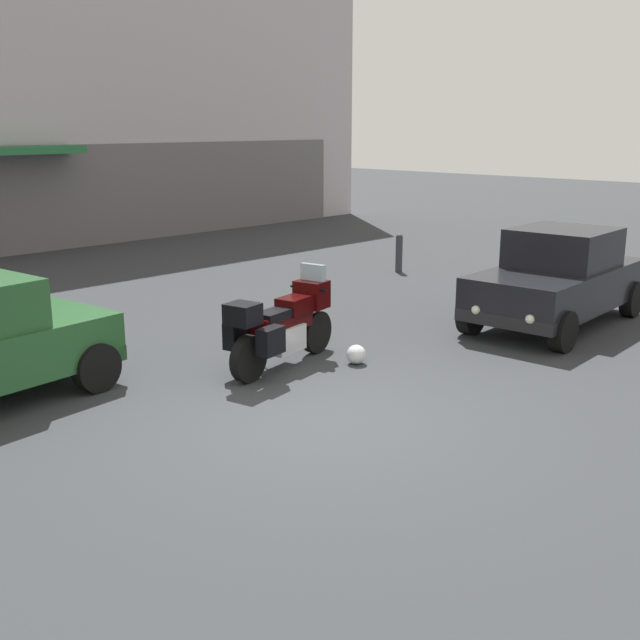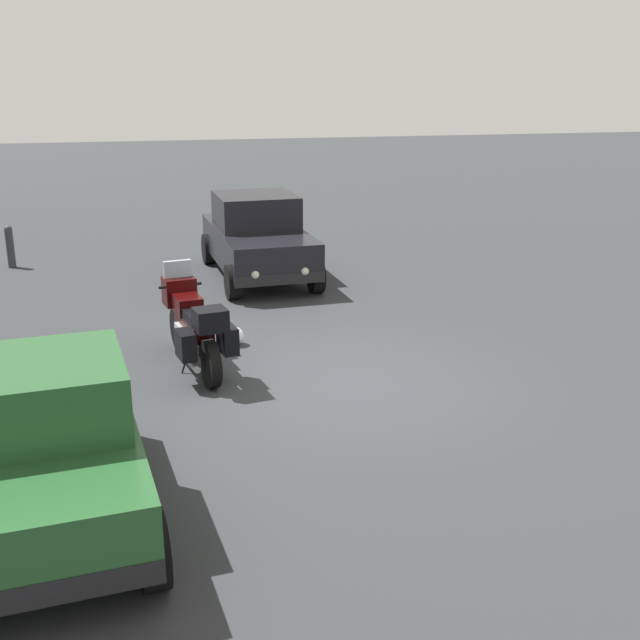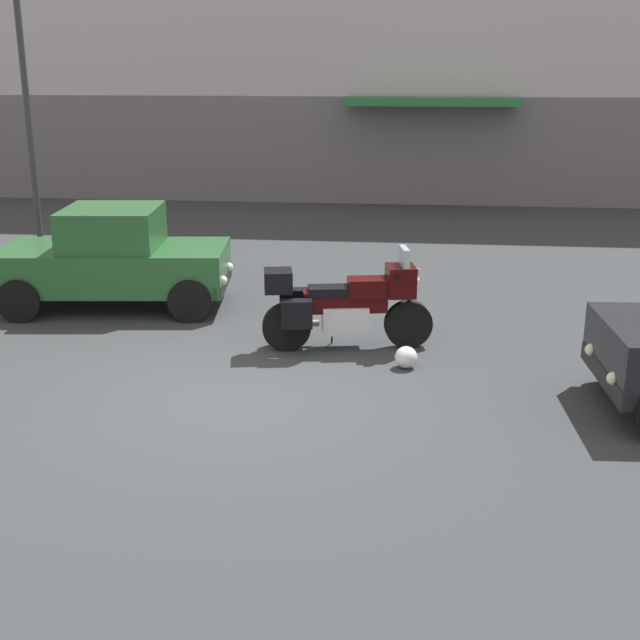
{
  "view_description": "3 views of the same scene",
  "coord_description": "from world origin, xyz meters",
  "px_view_note": "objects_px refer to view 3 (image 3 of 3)",
  "views": [
    {
      "loc": [
        -6.04,
        -5.68,
        3.33
      ],
      "look_at": [
        0.75,
        0.82,
        0.92
      ],
      "focal_mm": 43.04,
      "sensor_mm": 36.0,
      "label": 1
    },
    {
      "loc": [
        -9.31,
        2.51,
        3.92
      ],
      "look_at": [
        0.43,
        0.22,
        0.77
      ],
      "focal_mm": 44.24,
      "sensor_mm": 36.0,
      "label": 2
    },
    {
      "loc": [
        1.88,
        -8.67,
        3.65
      ],
      "look_at": [
        0.9,
        0.34,
        0.86
      ],
      "focal_mm": 46.96,
      "sensor_mm": 36.0,
      "label": 3
    }
  ],
  "objects_px": {
    "streetlamp_curbside": "(23,101)",
    "helmet": "(406,357)",
    "motorcycle": "(344,304)",
    "car_compact_side": "(115,259)"
  },
  "relations": [
    {
      "from": "helmet",
      "to": "streetlamp_curbside",
      "type": "height_order",
      "value": "streetlamp_curbside"
    },
    {
      "from": "helmet",
      "to": "car_compact_side",
      "type": "distance_m",
      "value": 5.06
    },
    {
      "from": "car_compact_side",
      "to": "streetlamp_curbside",
      "type": "relative_size",
      "value": 0.73
    },
    {
      "from": "motorcycle",
      "to": "streetlamp_curbside",
      "type": "height_order",
      "value": "streetlamp_curbside"
    },
    {
      "from": "helmet",
      "to": "streetlamp_curbside",
      "type": "xyz_separation_m",
      "value": [
        -7.04,
        5.09,
        2.84
      ]
    },
    {
      "from": "motorcycle",
      "to": "streetlamp_curbside",
      "type": "xyz_separation_m",
      "value": [
        -6.22,
        4.43,
        2.36
      ]
    },
    {
      "from": "streetlamp_curbside",
      "to": "helmet",
      "type": "bearing_deg",
      "value": -35.85
    },
    {
      "from": "helmet",
      "to": "streetlamp_curbside",
      "type": "relative_size",
      "value": 0.06
    },
    {
      "from": "car_compact_side",
      "to": "motorcycle",
      "type": "bearing_deg",
      "value": -29.51
    },
    {
      "from": "motorcycle",
      "to": "car_compact_side",
      "type": "distance_m",
      "value": 4.0
    }
  ]
}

